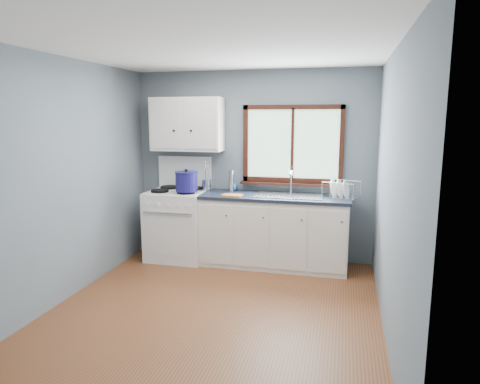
% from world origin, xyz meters
% --- Properties ---
extents(floor, '(3.20, 3.60, 0.02)m').
position_xyz_m(floor, '(0.00, 0.00, -0.01)').
color(floor, brown).
rests_on(floor, ground).
extents(ceiling, '(3.20, 3.60, 0.02)m').
position_xyz_m(ceiling, '(0.00, 0.00, 2.51)').
color(ceiling, white).
rests_on(ceiling, wall_back).
extents(wall_back, '(3.20, 0.02, 2.50)m').
position_xyz_m(wall_back, '(0.00, 1.81, 1.25)').
color(wall_back, slate).
rests_on(wall_back, ground).
extents(wall_front, '(3.20, 0.02, 2.50)m').
position_xyz_m(wall_front, '(0.00, -1.81, 1.25)').
color(wall_front, slate).
rests_on(wall_front, ground).
extents(wall_left, '(0.02, 3.60, 2.50)m').
position_xyz_m(wall_left, '(-1.61, 0.00, 1.25)').
color(wall_left, slate).
rests_on(wall_left, ground).
extents(wall_right, '(0.02, 3.60, 2.50)m').
position_xyz_m(wall_right, '(1.61, 0.00, 1.25)').
color(wall_right, slate).
rests_on(wall_right, ground).
extents(gas_range, '(0.76, 0.69, 1.36)m').
position_xyz_m(gas_range, '(-0.95, 1.47, 0.49)').
color(gas_range, white).
rests_on(gas_range, floor).
extents(base_cabinets, '(1.85, 0.60, 0.88)m').
position_xyz_m(base_cabinets, '(0.36, 1.49, 0.41)').
color(base_cabinets, white).
rests_on(base_cabinets, floor).
extents(countertop, '(1.89, 0.64, 0.04)m').
position_xyz_m(countertop, '(0.36, 1.49, 0.90)').
color(countertop, black).
rests_on(countertop, base_cabinets).
extents(sink, '(0.84, 0.46, 0.44)m').
position_xyz_m(sink, '(0.54, 1.49, 0.86)').
color(sink, silver).
rests_on(sink, countertop).
extents(window, '(1.36, 0.10, 1.03)m').
position_xyz_m(window, '(0.54, 1.77, 1.48)').
color(window, '#9EC6A8').
rests_on(window, wall_back).
extents(upper_cabinets, '(0.95, 0.35, 0.70)m').
position_xyz_m(upper_cabinets, '(-0.85, 1.63, 1.80)').
color(upper_cabinets, white).
rests_on(upper_cabinets, wall_back).
extents(skillet, '(0.35, 0.25, 0.04)m').
position_xyz_m(skillet, '(-0.77, 1.33, 0.98)').
color(skillet, black).
rests_on(skillet, gas_range).
extents(stockpot, '(0.38, 0.38, 0.29)m').
position_xyz_m(stockpot, '(-0.75, 1.31, 1.09)').
color(stockpot, '#191458').
rests_on(stockpot, gas_range).
extents(utensil_crock, '(0.14, 0.14, 0.39)m').
position_xyz_m(utensil_crock, '(-0.58, 1.59, 1.00)').
color(utensil_crock, silver).
rests_on(utensil_crock, countertop).
extents(thermos, '(0.08, 0.08, 0.28)m').
position_xyz_m(thermos, '(-0.25, 1.62, 1.06)').
color(thermos, silver).
rests_on(thermos, countertop).
extents(soap_bottle, '(0.10, 0.10, 0.26)m').
position_xyz_m(soap_bottle, '(-0.24, 1.65, 1.05)').
color(soap_bottle, blue).
rests_on(soap_bottle, countertop).
extents(dish_towel, '(0.25, 0.18, 0.02)m').
position_xyz_m(dish_towel, '(-0.15, 1.31, 0.93)').
color(dish_towel, orange).
rests_on(dish_towel, countertop).
extents(dish_rack, '(0.49, 0.43, 0.21)m').
position_xyz_m(dish_rack, '(1.17, 1.55, 0.98)').
color(dish_rack, silver).
rests_on(dish_rack, countertop).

